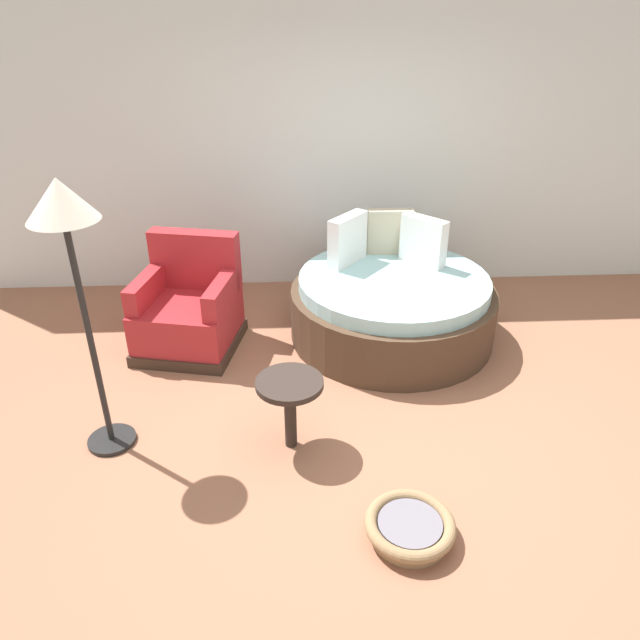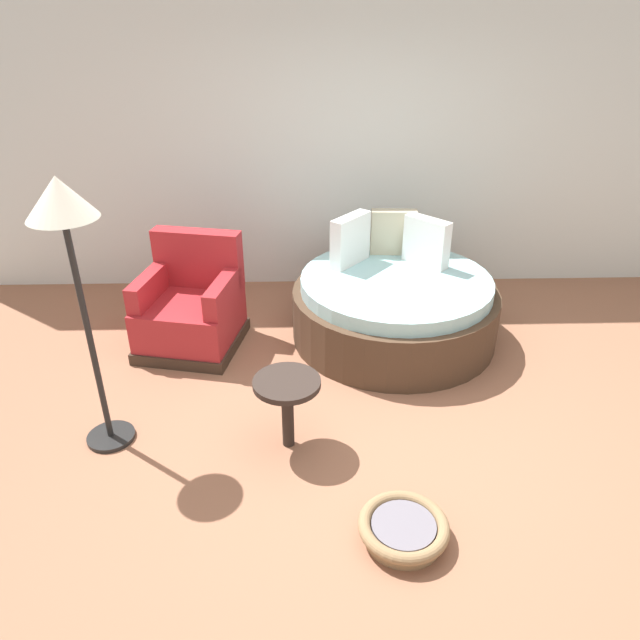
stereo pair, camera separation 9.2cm
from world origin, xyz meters
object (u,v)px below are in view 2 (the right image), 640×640
(side_table, at_px, (287,392))
(floor_lamp, at_px, (65,226))
(pet_basket, at_px, (403,529))
(round_daybed, at_px, (394,306))
(red_armchair, at_px, (192,309))

(side_table, relative_size, floor_lamp, 0.29)
(pet_basket, xyz_separation_m, floor_lamp, (-1.87, 0.91, 1.46))
(round_daybed, height_order, side_table, round_daybed)
(side_table, bearing_deg, pet_basket, -51.31)
(side_table, height_order, floor_lamp, floor_lamp)
(pet_basket, distance_m, floor_lamp, 2.54)
(red_armchair, xyz_separation_m, floor_lamp, (-0.38, -1.27, 1.20))
(round_daybed, xyz_separation_m, floor_lamp, (-2.12, -1.34, 1.23))
(red_armchair, xyz_separation_m, side_table, (0.84, -1.36, 0.10))
(round_daybed, distance_m, pet_basket, 2.28)
(pet_basket, distance_m, side_table, 1.10)
(red_armchair, xyz_separation_m, pet_basket, (1.50, -2.18, -0.26))
(round_daybed, relative_size, side_table, 3.40)
(red_armchair, relative_size, side_table, 1.82)
(pet_basket, xyz_separation_m, side_table, (-0.65, 0.82, 0.35))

